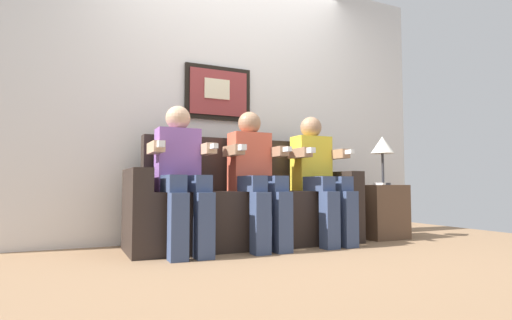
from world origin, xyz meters
name	(u,v)px	position (x,y,z in m)	size (l,w,h in m)	color
ground_plane	(264,251)	(0.00, 0.00, 0.00)	(5.65, 5.65, 0.00)	#8C6B4C
back_wall_assembly	(228,100)	(0.00, 0.76, 1.30)	(4.34, 0.10, 2.60)	silver
couch	(247,208)	(0.00, 0.33, 0.31)	(1.94, 0.58, 0.90)	#2D231E
person_on_left	(181,171)	(-0.60, 0.16, 0.61)	(0.46, 0.56, 1.11)	#8C59A5
person_in_middle	(256,172)	(0.00, 0.16, 0.61)	(0.46, 0.56, 1.11)	#D8593F
person_on_right	(319,173)	(0.60, 0.16, 0.61)	(0.46, 0.56, 1.11)	yellow
side_table_right	(379,211)	(1.32, 0.22, 0.25)	(0.40, 0.40, 0.50)	brown
table_lamp	(382,147)	(1.35, 0.19, 0.86)	(0.22, 0.22, 0.46)	#333338
spare_remote_on_table	(379,184)	(1.23, 0.11, 0.51)	(0.04, 0.13, 0.02)	white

